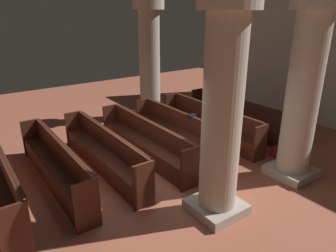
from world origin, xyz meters
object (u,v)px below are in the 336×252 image
(pew_row_4, at_px, (103,150))
(pew_row_5, at_px, (55,163))
(pew_row_0, at_px, (236,114))
(hymn_book, at_px, (192,115))
(pew_row_3, at_px, (144,139))
(pew_row_2, at_px, (179,130))
(kneeler_box_red, at_px, (279,153))
(pillar_aisle_rear, at_px, (223,109))
(lectern, at_px, (293,116))
(pillar_aisle_side, at_px, (304,89))
(pew_row_1, at_px, (210,122))
(pillar_far_side, at_px, (149,59))

(pew_row_4, distance_m, pew_row_5, 1.06)
(pew_row_0, relative_size, pew_row_5, 1.00)
(hymn_book, bearing_deg, pew_row_4, -96.68)
(pew_row_0, distance_m, pew_row_3, 3.19)
(pew_row_0, relative_size, pew_row_4, 1.00)
(pew_row_2, distance_m, pew_row_5, 3.19)
(pew_row_5, bearing_deg, hymn_book, 85.41)
(pew_row_0, distance_m, pew_row_5, 5.32)
(pew_row_5, relative_size, kneeler_box_red, 9.22)
(pew_row_0, height_order, pillar_aisle_rear, pillar_aisle_rear)
(pew_row_2, height_order, pillar_aisle_rear, pillar_aisle_rear)
(pew_row_0, xyz_separation_m, lectern, (1.02, 1.30, -0.02))
(pew_row_3, relative_size, pillar_aisle_rear, 0.97)
(pew_row_0, xyz_separation_m, pillar_aisle_side, (2.61, -1.05, 1.44))
(pew_row_2, height_order, pew_row_4, same)
(pew_row_1, bearing_deg, kneeler_box_red, 15.17)
(pew_row_3, bearing_deg, pillar_far_side, 144.73)
(pillar_far_side, bearing_deg, kneeler_box_red, 10.62)
(pew_row_5, xyz_separation_m, kneeler_box_red, (1.94, 4.78, -0.36))
(pew_row_3, bearing_deg, kneeler_box_red, 53.82)
(pew_row_1, distance_m, pillar_aisle_rear, 3.72)
(pew_row_2, distance_m, hymn_book, 0.54)
(pew_row_4, bearing_deg, pew_row_5, -90.00)
(pew_row_4, relative_size, pillar_far_side, 0.97)
(hymn_book, bearing_deg, lectern, 76.99)
(pew_row_0, bearing_deg, lectern, 51.92)
(pew_row_2, bearing_deg, pew_row_0, 90.00)
(pew_row_3, bearing_deg, lectern, 77.20)
(pew_row_0, xyz_separation_m, pew_row_2, (0.00, -2.13, 0.00))
(pillar_aisle_side, bearing_deg, lectern, 123.96)
(pillar_aisle_side, xyz_separation_m, hymn_book, (-2.34, -0.89, -1.01))
(pew_row_1, relative_size, pillar_aisle_rear, 0.97)
(pew_row_2, distance_m, kneeler_box_red, 2.53)
(pew_row_0, relative_size, pew_row_1, 1.00)
(pew_row_2, height_order, pew_row_5, same)
(pillar_far_side, bearing_deg, pew_row_3, -35.27)
(pew_row_2, xyz_separation_m, pillar_far_side, (-2.56, 0.75, 1.44))
(pillar_aisle_side, relative_size, lectern, 3.41)
(pew_row_1, height_order, kneeler_box_red, pew_row_1)
(pew_row_2, distance_m, pew_row_3, 1.06)
(pew_row_0, distance_m, pillar_far_side, 3.24)
(pew_row_0, xyz_separation_m, pillar_aisle_rear, (2.61, -3.29, 1.44))
(pillar_aisle_rear, relative_size, lectern, 3.41)
(lectern, bearing_deg, pew_row_0, -128.08)
(pew_row_4, distance_m, kneeler_box_red, 4.21)
(pew_row_2, relative_size, hymn_book, 16.86)
(pew_row_1, bearing_deg, pillar_aisle_rear, -40.56)
(pillar_aisle_side, relative_size, kneeler_box_red, 9.52)
(pew_row_0, height_order, pillar_far_side, pillar_far_side)
(pillar_aisle_side, relative_size, pillar_aisle_rear, 1.00)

